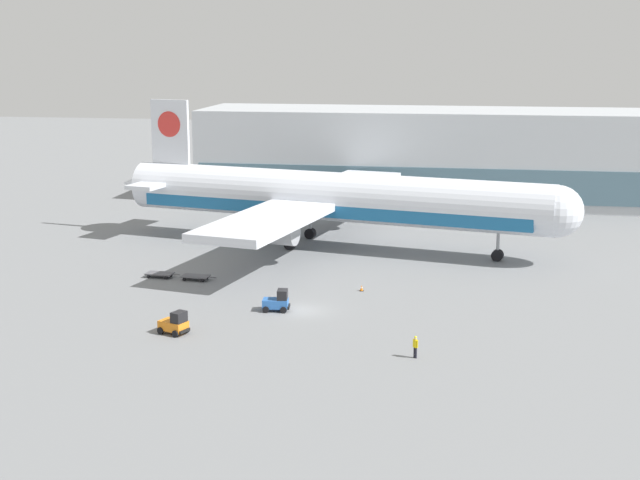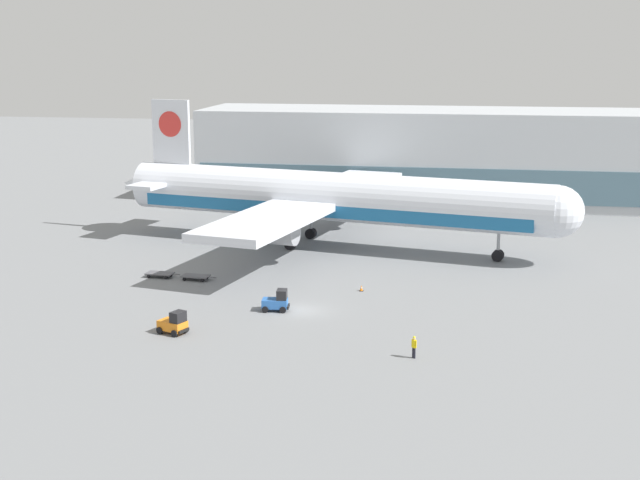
# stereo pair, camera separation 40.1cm
# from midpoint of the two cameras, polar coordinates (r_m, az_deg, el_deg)

# --- Properties ---
(ground_plane) EXTENTS (400.00, 400.00, 0.00)m
(ground_plane) POSITION_cam_midpoint_polar(r_m,az_deg,el_deg) (81.58, -0.99, -4.53)
(ground_plane) COLOR slate
(terminal_building) EXTENTS (90.00, 18.20, 14.00)m
(terminal_building) POSITION_cam_midpoint_polar(r_m,az_deg,el_deg) (138.74, 11.31, 5.25)
(terminal_building) COLOR #B2B7BC
(terminal_building) RESTS_ON ground_plane
(airplane_main) EXTENTS (57.39, 48.61, 17.00)m
(airplane_main) POSITION_cam_midpoint_polar(r_m,az_deg,el_deg) (105.99, 0.55, 2.69)
(airplane_main) COLOR silver
(airplane_main) RESTS_ON ground_plane
(baggage_tug_foreground) EXTENTS (2.58, 1.84, 2.00)m
(baggage_tug_foreground) POSITION_cam_midpoint_polar(r_m,az_deg,el_deg) (81.32, -2.64, -3.95)
(baggage_tug_foreground) COLOR #2D66B7
(baggage_tug_foreground) RESTS_ON ground_plane
(baggage_tug_mid) EXTENTS (2.78, 2.35, 2.00)m
(baggage_tug_mid) POSITION_cam_midpoint_polar(r_m,az_deg,el_deg) (75.95, -9.18, -5.30)
(baggage_tug_mid) COLOR orange
(baggage_tug_mid) RESTS_ON ground_plane
(baggage_dolly_lead) EXTENTS (3.76, 1.74, 0.48)m
(baggage_dolly_lead) POSITION_cam_midpoint_polar(r_m,az_deg,el_deg) (94.31, -10.09, -2.13)
(baggage_dolly_lead) COLOR #56565B
(baggage_dolly_lead) RESTS_ON ground_plane
(baggage_dolly_second) EXTENTS (3.76, 1.74, 0.48)m
(baggage_dolly_second) POSITION_cam_midpoint_polar(r_m,az_deg,el_deg) (92.64, -7.83, -2.32)
(baggage_dolly_second) COLOR #56565B
(baggage_dolly_second) RESTS_ON ground_plane
(ground_crew_near) EXTENTS (0.42, 0.44, 1.78)m
(ground_crew_near) POSITION_cam_midpoint_polar(r_m,az_deg,el_deg) (69.67, 6.20, -6.71)
(ground_crew_near) COLOR black
(ground_crew_near) RESTS_ON ground_plane
(traffic_cone_near) EXTENTS (0.40, 0.40, 0.59)m
(traffic_cone_near) POSITION_cam_midpoint_polar(r_m,az_deg,el_deg) (87.87, 2.79, -3.10)
(traffic_cone_near) COLOR black
(traffic_cone_near) RESTS_ON ground_plane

